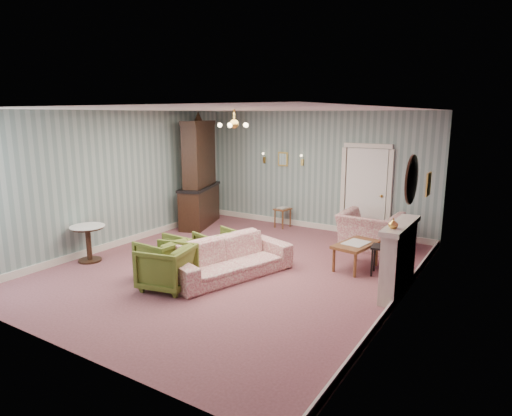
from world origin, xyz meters
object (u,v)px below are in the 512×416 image
Objects in this scene: olive_chair_a at (167,265)px; wingback_chair at (370,225)px; dresser at (199,171)px; olive_chair_b at (163,256)px; sofa_chintz at (229,252)px; side_table_black at (381,261)px; coffee_table at (356,256)px; olive_chair_c at (218,246)px; fireplace at (399,259)px; pedestal_table at (89,243)px.

wingback_chair is at bearing 139.17° from olive_chair_a.
wingback_chair is at bearing -15.59° from dresser.
dresser is (-1.82, 3.27, 1.03)m from olive_chair_b.
sofa_chintz is 2.70m from side_table_black.
sofa_chintz is 1.91× the size of wingback_chair.
coffee_table is (0.17, -1.36, -0.28)m from wingback_chair.
olive_chair_c is at bearing 161.16° from olive_chair_b.
dresser reaches higher than wingback_chair.
fireplace is (3.27, 1.79, 0.18)m from olive_chair_a.
wingback_chair is at bearing 40.20° from pedestal_table.
side_table_black is at bearing -10.70° from coffee_table.
olive_chair_c is 3.33m from dresser.
pedestal_table is (-4.55, -2.34, 0.11)m from coffee_table.
fireplace is at bearing -55.87° from sofa_chintz.
wingback_chair is (2.56, 3.56, 0.14)m from olive_chair_b.
coffee_table is 0.52m from side_table_black.
olive_chair_a is 3.75m from side_table_black.
dresser is (-2.24, 3.62, 1.01)m from olive_chair_a.
fireplace is 5.74m from pedestal_table.
sofa_chintz is 3.94m from dresser.
dresser is (-4.38, -0.29, 0.89)m from wingback_chair.
fireplace is at bearing 118.72° from wingback_chair.
olive_chair_b reaches higher than coffee_table.
dresser reaches higher than pedestal_table.
pedestal_table is at bearing 123.93° from sofa_chintz.
sofa_chintz is at bearing 62.01° from wingback_chair.
olive_chair_c is 0.61× the size of wingback_chair.
sofa_chintz reaches higher than olive_chair_b.
fireplace reaches higher than olive_chair_b.
dresser is 3.93× the size of pedestal_table.
wingback_chair is 1.63m from side_table_black.
sofa_chintz is 1.64× the size of fireplace.
olive_chair_b is 3.51m from coffee_table.
olive_chair_b reaches higher than side_table_black.
wingback_chair is (2.14, 2.52, 0.16)m from olive_chair_c.
wingback_chair is 0.86× the size of fireplace.
side_table_black is 0.75× the size of pedestal_table.
olive_chair_a is at bearing 62.01° from wingback_chair.
side_table_black is at bearing 126.27° from olive_chair_b.
olive_chair_c is (0.00, 1.40, -0.04)m from olive_chair_a.
sofa_chintz is 3.32m from wingback_chair.
olive_chair_a is 3.73m from fireplace.
sofa_chintz is (0.55, 1.00, 0.05)m from olive_chair_a.
side_table_black is (0.68, -1.46, -0.26)m from wingback_chair.
wingback_chair reaches higher than sofa_chintz.
olive_chair_a is at bearing -5.41° from pedestal_table.
coffee_table is (2.32, 2.55, -0.15)m from olive_chair_a.
wingback_chair is at bearing 115.06° from side_table_black.
fireplace is (5.51, -1.83, -0.83)m from dresser.
pedestal_table is (0.00, -3.41, -1.05)m from dresser.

